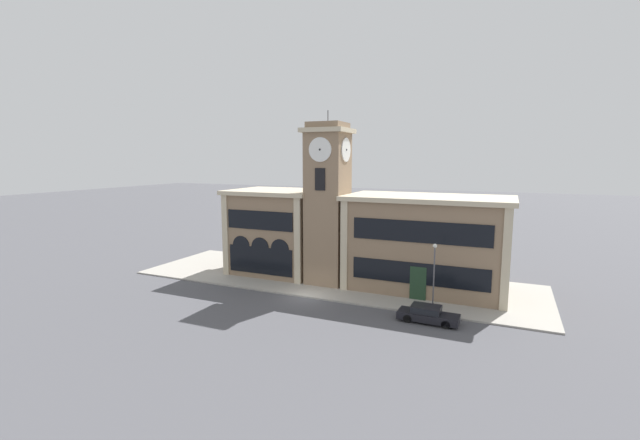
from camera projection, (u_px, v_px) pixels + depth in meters
ground_plane at (306, 298)px, 40.66m from camera, size 300.00×300.00×0.00m
sidewalk_kerb at (332, 279)px, 46.62m from camera, size 43.22×13.19×0.15m
clock_tower at (328, 204)px, 44.32m from camera, size 4.55×4.55×17.96m
town_hall_left_wing at (278, 231)px, 49.41m from camera, size 10.42×8.45×9.61m
town_hall_right_wing at (427, 243)px, 42.61m from camera, size 16.08×8.45×9.51m
parked_car_near at (427, 314)px, 34.49m from camera, size 4.87×1.85×1.37m
street_lamp at (434, 268)px, 35.84m from camera, size 0.36×0.36×5.96m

